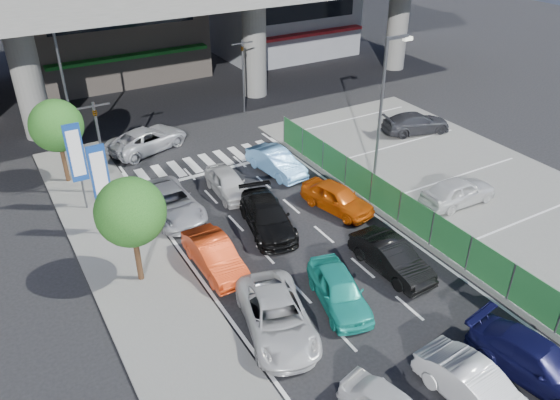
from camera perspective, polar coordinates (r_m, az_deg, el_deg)
ground at (r=23.40m, az=5.50°, el=-8.27°), size 120.00×120.00×0.00m
parking_lot at (r=31.20m, az=20.10°, el=0.63°), size 12.00×28.00×0.06m
sidewalk_left at (r=23.94m, az=-14.27°, el=-8.04°), size 4.00×30.00×0.12m
fence_run at (r=26.41m, az=13.80°, el=-1.74°), size 0.16×22.00×1.80m
traffic_light_left at (r=29.05m, az=-18.57°, el=7.32°), size 1.60×1.24×5.20m
traffic_light_right at (r=38.93m, az=-3.93°, el=14.51°), size 1.60×1.24×5.20m
street_lamp_right at (r=29.20m, az=10.84°, el=10.27°), size 1.65×0.22×8.00m
street_lamp_left at (r=34.36m, az=-21.45°, el=11.79°), size 1.65×0.22×8.00m
signboard_near at (r=25.64m, az=-18.25°, el=2.10°), size 0.80×0.14×4.70m
signboard_far at (r=28.27m, az=-20.52°, el=4.37°), size 0.80×0.14×4.70m
tree_near at (r=22.07m, az=-15.35°, el=-1.25°), size 2.80×2.80×4.80m
tree_far at (r=31.34m, az=-22.33°, el=7.18°), size 2.80×2.80×4.80m
hatch_white_back_mid at (r=19.29m, az=19.89°, el=-18.06°), size 1.88×4.31×1.38m
minivan_navy_back at (r=20.86m, az=25.27°, el=-15.03°), size 2.73×5.02×1.38m
sedan_white_mid_left at (r=20.56m, az=-0.31°, el=-12.09°), size 3.46×5.38×1.38m
taxi_teal_mid at (r=21.83m, az=6.20°, el=-9.31°), size 2.58×4.33×1.38m
hatch_black_mid_right at (r=23.86m, az=11.57°, el=-5.89°), size 1.59×4.23×1.38m
taxi_orange_left at (r=23.66m, az=-6.85°, el=-5.78°), size 1.49×4.20×1.38m
sedan_black_mid at (r=26.09m, az=-1.34°, el=-1.73°), size 2.90×5.06×1.38m
taxi_orange_right at (r=27.77m, az=5.99°, el=0.25°), size 2.53×4.32×1.38m
wagon_silver_front_left at (r=27.73m, az=-11.33°, el=-0.28°), size 2.43×5.03×1.38m
sedan_white_front_mid at (r=29.15m, az=-5.45°, el=1.77°), size 1.77×3.96×1.32m
kei_truck_front_right at (r=31.20m, az=-0.41°, el=4.01°), size 2.00×4.34×1.38m
crossing_wagon_silver at (r=34.98m, az=-13.68°, el=6.19°), size 5.59×3.85×1.42m
parked_sedan_white at (r=29.51m, az=18.12°, el=0.89°), size 4.21×1.76×1.42m
parked_sedan_dgrey at (r=37.48m, az=14.03°, el=7.82°), size 4.87×2.90×1.32m
traffic_cone at (r=29.94m, az=9.41°, el=1.80°), size 0.46×0.46×0.74m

